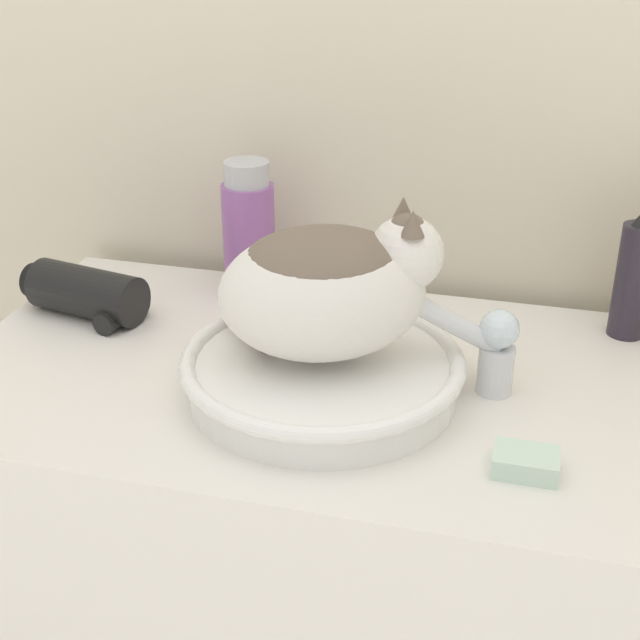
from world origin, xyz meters
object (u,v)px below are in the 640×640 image
object	(u,v)px
hairspray_can_black	(634,278)
hair_dryer	(88,294)
cat	(329,284)
mouthwash_bottle	(249,232)
faucet	(489,345)
soap_bar	(526,462)

from	to	relation	value
hairspray_can_black	hair_dryer	xyz separation A→B (m)	(-0.75, -0.14, -0.05)
cat	mouthwash_bottle	bearing A→B (deg)	103.53
hairspray_can_black	hair_dryer	size ratio (longest dim) A/B	0.92
hairspray_can_black	hair_dryer	distance (m)	0.76
cat	hair_dryer	world-z (taller)	cat
mouthwash_bottle	hair_dryer	size ratio (longest dim) A/B	1.05
cat	mouthwash_bottle	size ratio (longest dim) A/B	1.52
cat	faucet	bearing A→B (deg)	-6.84
hairspray_can_black	soap_bar	world-z (taller)	hairspray_can_black
cat	mouthwash_bottle	distance (m)	0.33
hair_dryer	soap_bar	world-z (taller)	hair_dryer
cat	hairspray_can_black	bearing A→B (deg)	13.37
mouthwash_bottle	hairspray_can_black	bearing A→B (deg)	0.00
mouthwash_bottle	soap_bar	size ratio (longest dim) A/B	2.97
hairspray_can_black	soap_bar	distance (m)	0.39
hair_dryer	soap_bar	distance (m)	0.67
soap_bar	faucet	bearing A→B (deg)	110.02
hairspray_can_black	mouthwash_bottle	world-z (taller)	mouthwash_bottle
mouthwash_bottle	cat	bearing A→B (deg)	-53.90
faucet	hair_dryer	size ratio (longest dim) A/B	0.66
faucet	soap_bar	size ratio (longest dim) A/B	1.87
faucet	hair_dryer	world-z (taller)	faucet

